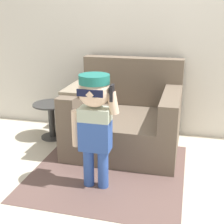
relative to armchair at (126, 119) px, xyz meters
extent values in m
plane|color=beige|center=(0.16, -0.16, -0.32)|extent=(10.00, 10.00, 0.00)
cube|color=silver|center=(0.16, 0.53, 0.98)|extent=(10.00, 0.05, 2.60)
cube|color=#6B5B4C|center=(0.00, -0.06, -0.12)|extent=(1.14, 1.03, 0.39)
cube|color=#6B5B4C|center=(0.00, 0.37, 0.35)|extent=(1.14, 0.17, 0.55)
cube|color=#6B5B4C|center=(-0.48, -0.14, 0.21)|extent=(0.18, 0.86, 0.28)
cube|color=#6B5B4C|center=(0.49, -0.14, 0.21)|extent=(0.18, 0.86, 0.28)
cube|color=gray|center=(-0.48, -0.14, 0.37)|extent=(0.22, 0.56, 0.03)
cylinder|color=#3356AD|center=(-0.14, -0.87, -0.14)|extent=(0.09, 0.09, 0.35)
cylinder|color=#3356AD|center=(-0.01, -0.87, -0.14)|extent=(0.09, 0.09, 0.35)
cube|color=#3356AD|center=(-0.08, -0.87, 0.16)|extent=(0.26, 0.15, 0.26)
cube|color=#B7C6B2|center=(-0.08, -0.87, 0.34)|extent=(0.26, 0.15, 0.11)
sphere|color=beige|center=(-0.08, -0.87, 0.54)|extent=(0.26, 0.26, 0.26)
cylinder|color=#1E7066|center=(-0.08, -0.87, 0.63)|extent=(0.24, 0.24, 0.07)
cube|color=#1E7066|center=(-0.08, -0.76, 0.61)|extent=(0.15, 0.12, 0.01)
cube|color=#0F1433|center=(-0.08, -0.99, 0.55)|extent=(0.21, 0.01, 0.06)
cylinder|color=beige|center=(-0.24, -0.87, 0.21)|extent=(0.07, 0.07, 0.31)
cylinder|color=beige|center=(0.07, -0.87, 0.45)|extent=(0.10, 0.07, 0.19)
cube|color=black|center=(0.07, -0.89, 0.54)|extent=(0.02, 0.07, 0.13)
cylinder|color=#333333|center=(-0.89, 0.02, -0.31)|extent=(0.27, 0.27, 0.02)
cylinder|color=#333333|center=(-0.89, 0.02, -0.11)|extent=(0.07, 0.07, 0.41)
cylinder|color=#333333|center=(-0.89, 0.02, 0.10)|extent=(0.41, 0.41, 0.02)
cube|color=brown|center=(-0.04, -0.59, -0.31)|extent=(1.40, 1.44, 0.01)
camera|label=1|loc=(0.64, -3.15, 1.16)|focal=50.00mm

